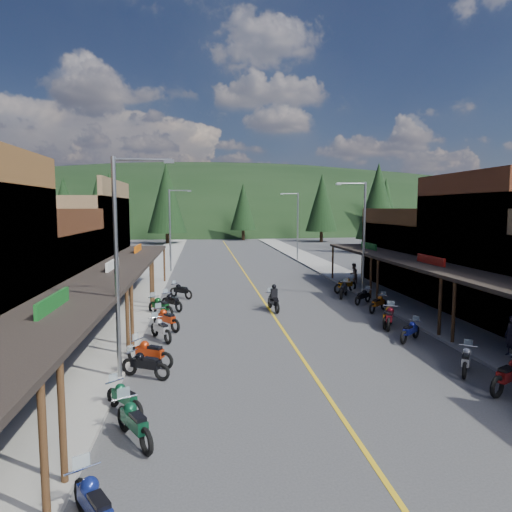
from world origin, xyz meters
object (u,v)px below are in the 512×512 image
object	(u,v)px
streetlight_1	(171,227)
pine_9	(385,207)
pine_3	(243,207)
pine_7	(65,203)
bike_east_9	(378,303)
bike_east_7	(390,316)
pedestrian_east_a	(512,336)
pine_1	(98,203)
bike_west_8	(166,318)
pine_6	(453,207)
rider_on_bike	(274,300)
bike_east_12	(345,284)
pedestrian_east_b	(353,274)
pine_10	(110,204)
bike_west_5	(145,363)
bike_west_10	(172,301)
streetlight_0	(121,258)
bike_west_11	(181,290)
shop_east_3	(430,255)
shop_west_2	(10,281)
streetlight_3	(296,223)
bike_east_4	(510,373)
bike_east_5	(466,359)
bike_east_11	(344,289)
bike_west_7	(161,328)
pine_5	(380,200)
pine_8	(63,210)
bike_west_4	(124,397)
bike_west_9	(161,305)
bike_west_2	(94,503)
bike_east_8	(388,315)
pine_4	(322,203)
bike_west_6	(150,351)
shop_west_3	(65,246)
bike_east_6	(410,330)
streetlight_2	(362,234)
bike_west_3	(134,420)
pine_11	(378,201)
pine_2	(167,198)

from	to	relation	value
streetlight_1	pine_9	xyz separation A→B (m)	(30.95, 23.00, 1.92)
streetlight_1	pine_3	world-z (taller)	pine_3
pine_7	bike_east_9	world-z (taller)	pine_7
bike_east_7	pedestrian_east_a	size ratio (longest dim) A/B	1.29
streetlight_1	bike_east_9	distance (m)	23.17
pine_1	bike_west_8	size ratio (longest dim) A/B	5.67
pine_6	rider_on_bike	distance (m)	75.33
pine_6	pedestrian_east_a	distance (m)	79.24
bike_east_12	pedestrian_east_b	xyz separation A→B (m)	(1.58, 2.84, 0.35)
pine_10	bike_west_5	world-z (taller)	pine_10
streetlight_1	bike_west_10	size ratio (longest dim) A/B	3.81
streetlight_0	bike_west_11	world-z (taller)	streetlight_0
pine_3	pine_9	size ratio (longest dim) A/B	1.02
pine_1	pine_9	xyz separation A→B (m)	(48.00, -25.00, -0.86)
shop_east_3	bike_west_5	distance (m)	26.41
shop_west_2	pedestrian_east_a	xyz separation A→B (m)	(22.23, -7.27, -1.52)
streetlight_3	bike_east_7	size ratio (longest dim) A/B	3.61
pine_9	bike_east_4	world-z (taller)	pine_9
bike_east_5	bike_east_11	distance (m)	14.79
bike_east_7	bike_east_11	size ratio (longest dim) A/B	1.02
streetlight_3	bike_west_7	world-z (taller)	streetlight_3
bike_west_11	bike_east_7	size ratio (longest dim) A/B	0.93
pine_5	pine_8	distance (m)	64.53
pine_8	bike_east_5	world-z (taller)	pine_8
rider_on_bike	streetlight_0	bearing A→B (deg)	-131.14
pine_9	bike_west_5	size ratio (longest dim) A/B	5.42
pine_1	bike_west_4	distance (m)	80.96
rider_on_bike	shop_west_2	bearing A→B (deg)	-175.57
bike_west_8	rider_on_bike	distance (m)	7.15
bike_east_11	bike_west_9	bearing A→B (deg)	-132.97
bike_east_4	bike_east_7	world-z (taller)	bike_east_4
bike_west_2	bike_east_8	world-z (taller)	bike_west_2
pine_4	bike_west_6	xyz separation A→B (m)	(-24.18, -64.63, -6.63)
bike_west_10	bike_west_4	bearing A→B (deg)	-128.56
shop_west_3	bike_east_4	size ratio (longest dim) A/B	4.66
bike_west_2	bike_east_6	bearing A→B (deg)	12.64
streetlight_1	bike_east_6	bearing A→B (deg)	-63.00
streetlight_2	rider_on_bike	size ratio (longest dim) A/B	3.49
pine_3	bike_east_4	size ratio (longest dim) A/B	4.71
pine_3	bike_west_3	distance (m)	77.44
bike_west_11	streetlight_3	bearing A→B (deg)	12.46
pine_7	bike_west_9	xyz separation A→B (m)	(25.50, -72.11, -6.60)
pine_7	pine_8	world-z (taller)	pine_7
bike_west_7	bike_east_9	size ratio (longest dim) A/B	1.07
shop_west_3	pine_11	xyz separation A→B (m)	(33.78, 26.70, 3.67)
bike_west_10	rider_on_bike	world-z (taller)	rider_on_bike
shop_west_2	bike_east_8	xyz separation A→B (m)	(19.37, -1.53, -1.93)
pine_9	bike_east_7	world-z (taller)	pine_9
pine_2	pine_6	world-z (taller)	pine_2
bike_west_3	streetlight_1	bearing A→B (deg)	61.94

